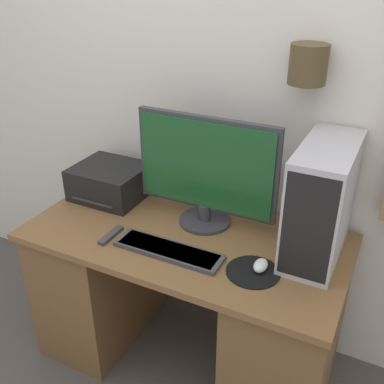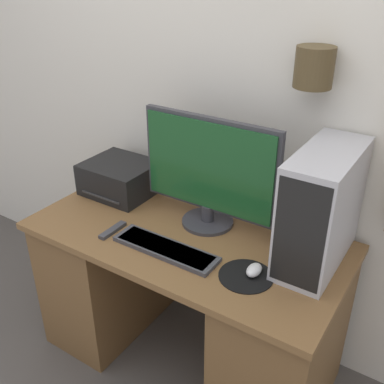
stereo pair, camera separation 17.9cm
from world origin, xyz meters
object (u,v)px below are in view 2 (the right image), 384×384
object	(u,v)px
keyboard	(166,249)
printer	(120,178)
monitor	(209,171)
remote_control	(113,230)
mouse	(254,270)
computer_tower	(321,208)

from	to	relation	value
keyboard	printer	bearing A→B (deg)	149.17
monitor	printer	world-z (taller)	monitor
monitor	keyboard	distance (m)	0.37
monitor	remote_control	world-z (taller)	monitor
mouse	printer	xyz separation A→B (m)	(-0.85, 0.24, 0.05)
keyboard	computer_tower	xyz separation A→B (m)	(0.51, 0.27, 0.22)
monitor	computer_tower	xyz separation A→B (m)	(0.48, -0.00, -0.03)
keyboard	computer_tower	world-z (taller)	computer_tower
keyboard	mouse	size ratio (longest dim) A/B	5.57
monitor	mouse	distance (m)	0.46
mouse	computer_tower	world-z (taller)	computer_tower
computer_tower	keyboard	bearing A→B (deg)	-152.10
monitor	mouse	xyz separation A→B (m)	(0.33, -0.22, -0.23)
printer	remote_control	xyz separation A→B (m)	(0.21, -0.30, -0.07)
keyboard	printer	world-z (taller)	printer
monitor	computer_tower	size ratio (longest dim) A/B	1.37
printer	keyboard	bearing A→B (deg)	-30.83
keyboard	printer	xyz separation A→B (m)	(-0.48, 0.29, 0.07)
mouse	printer	bearing A→B (deg)	164.31
printer	remote_control	bearing A→B (deg)	-54.69
mouse	monitor	bearing A→B (deg)	146.07
mouse	remote_control	distance (m)	0.64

